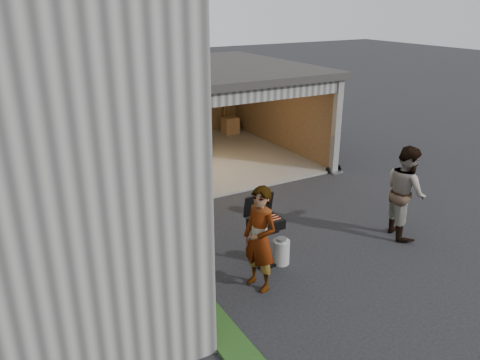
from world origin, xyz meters
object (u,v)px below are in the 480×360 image
object	(u,v)px
propane_tank	(281,252)
hand_truck	(335,166)
woman	(260,239)
plywood_panel	(154,236)
bbq_grill	(265,225)
man	(405,192)
minivan	(150,143)

from	to	relation	value
propane_tank	hand_truck	xyz separation A→B (m)	(4.22, 3.40, -0.03)
woman	hand_truck	distance (m)	6.36
plywood_panel	propane_tank	bearing A→B (deg)	-35.04
bbq_grill	propane_tank	distance (m)	0.65
plywood_panel	woman	bearing A→B (deg)	-56.59
man	hand_truck	bearing A→B (deg)	2.71
woman	man	distance (m)	3.71
hand_truck	plywood_panel	bearing A→B (deg)	-164.14
woman	bbq_grill	size ratio (longest dim) A/B	1.39
woman	plywood_panel	world-z (taller)	woman
minivan	bbq_grill	size ratio (longest dim) A/B	3.50
minivan	man	distance (m)	7.75
woman	hand_truck	bearing A→B (deg)	114.02
bbq_grill	plywood_panel	distance (m)	2.17
bbq_grill	hand_truck	bearing A→B (deg)	35.78
minivan	woman	distance (m)	7.32
bbq_grill	hand_truck	size ratio (longest dim) A/B	1.22
man	hand_truck	world-z (taller)	man
minivan	propane_tank	xyz separation A→B (m)	(0.17, -6.83, -0.42)
woman	bbq_grill	xyz separation A→B (m)	(0.50, 0.62, -0.14)
woman	propane_tank	distance (m)	1.15
minivan	hand_truck	size ratio (longest dim) A/B	4.27
man	hand_truck	xyz separation A→B (m)	(1.30, 3.67, -0.78)
woman	man	world-z (taller)	man
plywood_panel	minivan	bearing A→B (deg)	71.13
minivan	man	world-z (taller)	man
woman	bbq_grill	distance (m)	0.81
bbq_grill	propane_tank	world-z (taller)	bbq_grill
plywood_panel	hand_truck	size ratio (longest dim) A/B	0.84
propane_tank	woman	bearing A→B (deg)	-149.34
propane_tank	plywood_panel	distance (m)	2.48
minivan	plywood_panel	bearing A→B (deg)	-108.76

